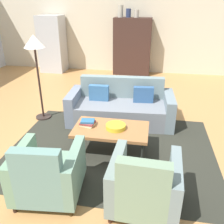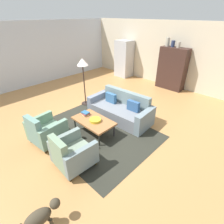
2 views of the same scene
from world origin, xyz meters
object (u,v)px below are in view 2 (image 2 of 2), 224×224
vase_round (173,44)px  refrigerator (124,59)px  coffee_table (94,121)px  cabinet (172,69)px  vase_tall (168,42)px  dog (41,217)px  armchair_right (71,154)px  book_stack (85,113)px  vase_small (179,45)px  couch (121,110)px  floor_lamp (83,66)px  fruit_bowl (95,120)px  armchair_left (45,132)px

vase_round → refrigerator: bearing=-177.8°
coffee_table → cabinet: cabinet is taller
vase_tall → dog: (1.91, -7.01, -1.66)m
coffee_table → armchair_right: size_ratio=1.36×
book_stack → vase_small: (0.35, 4.71, 1.43)m
couch → cabinet: bearing=-91.2°
couch → coffee_table: size_ratio=1.79×
vase_tall → floor_lamp: (-1.12, -3.73, -0.53)m
fruit_bowl → vase_round: bearing=94.4°
armchair_left → armchair_right: bearing=-5.5°
refrigerator → dog: (4.23, -6.91, -0.61)m
couch → dog: bearing=108.4°
fruit_bowl → cabinet: cabinet is taller
coffee_table → vase_tall: bearing=96.5°
cabinet → floor_lamp: bearing=-112.1°
coffee_table → armchair_left: 1.31m
cabinet → vase_small: size_ratio=7.93×
floor_lamp → vase_round: bearing=69.8°
vase_round → refrigerator: vase_round is taller
book_stack → vase_small: bearing=85.7°
vase_round → vase_small: 0.25m
armchair_right → vase_small: size_ratio=3.88×
coffee_table → vase_tall: 5.02m
vase_tall → vase_round: bearing=0.0°
dog → floor_lamp: bearing=48.0°
armchair_right → floor_lamp: floor_lamp is taller
vase_round → floor_lamp: 4.00m
vase_round → refrigerator: size_ratio=0.14×
fruit_bowl → book_stack: book_stack is taller
fruit_bowl → refrigerator: bearing=122.3°
book_stack → coffee_table: bearing=-4.5°
coffee_table → vase_small: 4.97m
refrigerator → floor_lamp: 3.86m
floor_lamp → dog: bearing=-47.2°
vase_small → floor_lamp: size_ratio=0.13×
armchair_right → cabinet: bearing=99.6°
cabinet → vase_round: (-0.15, -0.00, 1.03)m
armchair_left → floor_lamp: 2.66m
cabinet → dog: bearing=-77.8°
vase_tall → refrigerator: (-2.32, -0.10, -1.05)m
cabinet → armchair_left: bearing=-94.4°
armchair_left → floor_lamp: floor_lamp is taller
couch → vase_tall: vase_tall is taller
couch → cabinet: cabinet is taller
cabinet → fruit_bowl: bearing=-87.4°
cabinet → dog: size_ratio=2.53×
coffee_table → armchair_right: bearing=-62.9°
dog → vase_small: bearing=16.6°
fruit_bowl → book_stack: bearing=176.3°
refrigerator → floor_lamp: refrigerator is taller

